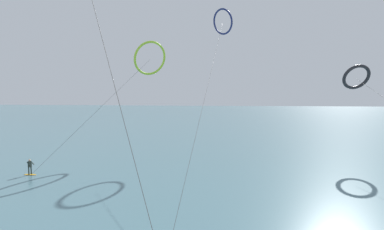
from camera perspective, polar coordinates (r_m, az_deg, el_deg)
The scene contains 5 objects.
sea_water at distance 108.81m, azimuth 5.59°, elevation -0.26°, with size 400.00×200.00×0.08m, color #476B75.
surfer_amber at distance 34.51m, azimuth -30.64°, elevation -9.46°, with size 1.40×0.63×1.70m.
kite_lime at distance 42.57m, azimuth -8.72°, elevation 11.57°, with size 11.99×16.85×16.61m.
kite_navy at distance 49.64m, azimuth 6.40°, elevation 18.70°, with size 4.25×38.68×23.24m.
kite_charcoal at distance 43.88m, azimuth 31.01°, elevation 6.75°, with size 3.90×33.01×12.76m.
Camera 1 is at (2.95, -3.48, 8.68)m, focal length 25.65 mm.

